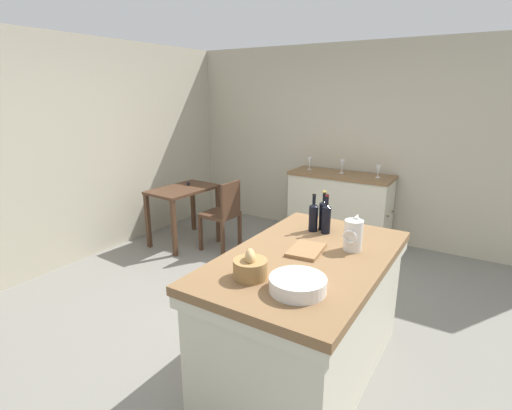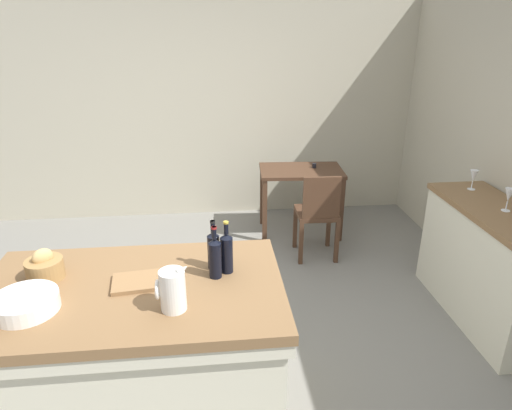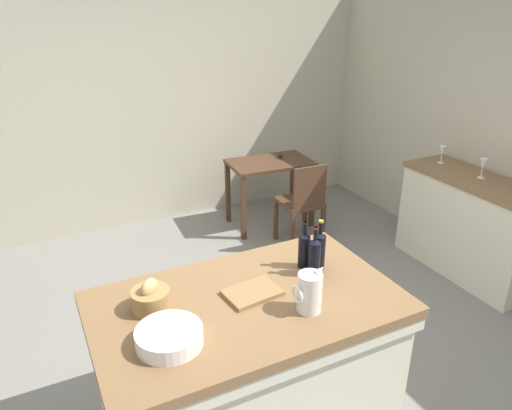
{
  "view_description": "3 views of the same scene",
  "coord_description": "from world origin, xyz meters",
  "px_view_note": "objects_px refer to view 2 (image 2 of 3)",
  "views": [
    {
      "loc": [
        -2.64,
        -1.61,
        1.98
      ],
      "look_at": [
        0.37,
        0.27,
        0.95
      ],
      "focal_mm": 27.33,
      "sensor_mm": 36.0,
      "label": 1
    },
    {
      "loc": [
        0.1,
        -2.78,
        2.26
      ],
      "look_at": [
        0.44,
        0.44,
        0.93
      ],
      "focal_mm": 31.57,
      "sensor_mm": 36.0,
      "label": 2
    },
    {
      "loc": [
        -1.31,
        -2.61,
        2.44
      ],
      "look_at": [
        0.26,
        0.53,
        0.91
      ],
      "focal_mm": 33.92,
      "sensor_mm": 36.0,
      "label": 3
    }
  ],
  "objects_px": {
    "cutting_board": "(140,282)",
    "island_table": "(138,349)",
    "side_cabinet": "(489,266)",
    "pitcher": "(173,290)",
    "wash_bowl": "(26,303)",
    "wine_bottle_dark": "(227,252)",
    "wine_bottle_amber": "(214,249)",
    "bread_basket": "(45,267)",
    "wine_glass_left": "(509,196)",
    "wine_glass_middle": "(474,176)",
    "writing_desk": "(301,180)",
    "wine_bottle_green": "(215,257)",
    "wooden_chair": "(318,213)"
  },
  "relations": [
    {
      "from": "cutting_board",
      "to": "pitcher",
      "type": "bearing_deg",
      "value": -52.44
    },
    {
      "from": "bread_basket",
      "to": "wine_bottle_amber",
      "type": "distance_m",
      "value": 0.95
    },
    {
      "from": "wooden_chair",
      "to": "bread_basket",
      "type": "xyz_separation_m",
      "value": [
        -2.0,
        -1.69,
        0.48
      ]
    },
    {
      "from": "island_table",
      "to": "wine_glass_middle",
      "type": "height_order",
      "value": "wine_glass_middle"
    },
    {
      "from": "wash_bowl",
      "to": "wine_bottle_dark",
      "type": "distance_m",
      "value": 1.06
    },
    {
      "from": "side_cabinet",
      "to": "wine_bottle_amber",
      "type": "relative_size",
      "value": 4.53
    },
    {
      "from": "writing_desk",
      "to": "cutting_board",
      "type": "height_order",
      "value": "cutting_board"
    },
    {
      "from": "cutting_board",
      "to": "wine_bottle_dark",
      "type": "relative_size",
      "value": 0.94
    },
    {
      "from": "bread_basket",
      "to": "wine_glass_left",
      "type": "height_order",
      "value": "wine_glass_left"
    },
    {
      "from": "wine_glass_middle",
      "to": "wooden_chair",
      "type": "bearing_deg",
      "value": 150.78
    },
    {
      "from": "wine_bottle_amber",
      "to": "wine_glass_left",
      "type": "relative_size",
      "value": 1.69
    },
    {
      "from": "wash_bowl",
      "to": "bread_basket",
      "type": "relative_size",
      "value": 1.57
    },
    {
      "from": "island_table",
      "to": "side_cabinet",
      "type": "relative_size",
      "value": 1.22
    },
    {
      "from": "island_table",
      "to": "wash_bowl",
      "type": "height_order",
      "value": "wash_bowl"
    },
    {
      "from": "wooden_chair",
      "to": "island_table",
      "type": "bearing_deg",
      "value": -129.2
    },
    {
      "from": "wine_bottle_amber",
      "to": "side_cabinet",
      "type": "bearing_deg",
      "value": 14.38
    },
    {
      "from": "side_cabinet",
      "to": "bread_basket",
      "type": "distance_m",
      "value": 3.21
    },
    {
      "from": "side_cabinet",
      "to": "pitcher",
      "type": "xyz_separation_m",
      "value": [
        -2.38,
        -0.95,
        0.55
      ]
    },
    {
      "from": "side_cabinet",
      "to": "wine_glass_middle",
      "type": "height_order",
      "value": "wine_glass_middle"
    },
    {
      "from": "side_cabinet",
      "to": "writing_desk",
      "type": "bearing_deg",
      "value": 123.91
    },
    {
      "from": "pitcher",
      "to": "wash_bowl",
      "type": "distance_m",
      "value": 0.74
    },
    {
      "from": "island_table",
      "to": "cutting_board",
      "type": "distance_m",
      "value": 0.44
    },
    {
      "from": "side_cabinet",
      "to": "pitcher",
      "type": "distance_m",
      "value": 2.62
    },
    {
      "from": "wine_bottle_dark",
      "to": "wooden_chair",
      "type": "bearing_deg",
      "value": 60.74
    },
    {
      "from": "pitcher",
      "to": "wine_glass_middle",
      "type": "relative_size",
      "value": 1.53
    },
    {
      "from": "wine_bottle_amber",
      "to": "wine_bottle_green",
      "type": "distance_m",
      "value": 0.11
    },
    {
      "from": "cutting_board",
      "to": "island_table",
      "type": "bearing_deg",
      "value": -144.26
    },
    {
      "from": "pitcher",
      "to": "bread_basket",
      "type": "xyz_separation_m",
      "value": [
        -0.74,
        0.38,
        -0.05
      ]
    },
    {
      "from": "bread_basket",
      "to": "wine_bottle_amber",
      "type": "bearing_deg",
      "value": 1.02
    },
    {
      "from": "pitcher",
      "to": "wine_glass_middle",
      "type": "height_order",
      "value": "pitcher"
    },
    {
      "from": "wine_glass_middle",
      "to": "bread_basket",
      "type": "bearing_deg",
      "value": -161.56
    },
    {
      "from": "island_table",
      "to": "wine_bottle_dark",
      "type": "height_order",
      "value": "wine_bottle_dark"
    },
    {
      "from": "wooden_chair",
      "to": "wash_bowl",
      "type": "bearing_deg",
      "value": -134.79
    },
    {
      "from": "wine_bottle_green",
      "to": "wine_glass_left",
      "type": "height_order",
      "value": "wine_bottle_green"
    },
    {
      "from": "writing_desk",
      "to": "wine_bottle_green",
      "type": "relative_size",
      "value": 2.98
    },
    {
      "from": "pitcher",
      "to": "cutting_board",
      "type": "xyz_separation_m",
      "value": [
        -0.2,
        0.26,
        -0.1
      ]
    },
    {
      "from": "island_table",
      "to": "wash_bowl",
      "type": "bearing_deg",
      "value": -161.63
    },
    {
      "from": "island_table",
      "to": "wooden_chair",
      "type": "distance_m",
      "value": 2.38
    },
    {
      "from": "wash_bowl",
      "to": "bread_basket",
      "type": "height_order",
      "value": "bread_basket"
    },
    {
      "from": "bread_basket",
      "to": "wine_glass_middle",
      "type": "bearing_deg",
      "value": 18.44
    },
    {
      "from": "wooden_chair",
      "to": "bread_basket",
      "type": "relative_size",
      "value": 4.43
    },
    {
      "from": "side_cabinet",
      "to": "bread_basket",
      "type": "relative_size",
      "value": 6.65
    },
    {
      "from": "wine_glass_left",
      "to": "cutting_board",
      "type": "bearing_deg",
      "value": -165.06
    },
    {
      "from": "writing_desk",
      "to": "wooden_chair",
      "type": "distance_m",
      "value": 0.64
    },
    {
      "from": "side_cabinet",
      "to": "wine_bottle_green",
      "type": "bearing_deg",
      "value": -162.99
    },
    {
      "from": "wine_bottle_dark",
      "to": "wine_bottle_green",
      "type": "distance_m",
      "value": 0.08
    },
    {
      "from": "wine_bottle_dark",
      "to": "wine_bottle_green",
      "type": "bearing_deg",
      "value": -143.23
    },
    {
      "from": "pitcher",
      "to": "bread_basket",
      "type": "distance_m",
      "value": 0.83
    },
    {
      "from": "wooden_chair",
      "to": "cutting_board",
      "type": "relative_size",
      "value": 3.02
    },
    {
      "from": "side_cabinet",
      "to": "cutting_board",
      "type": "xyz_separation_m",
      "value": [
        -2.58,
        -0.69,
        0.45
      ]
    }
  ]
}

